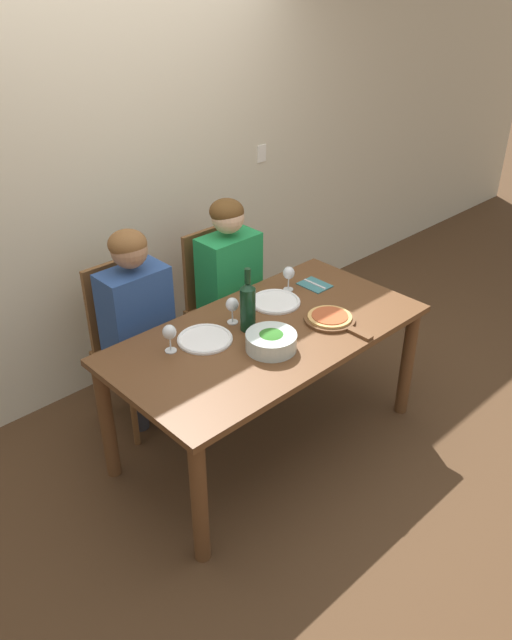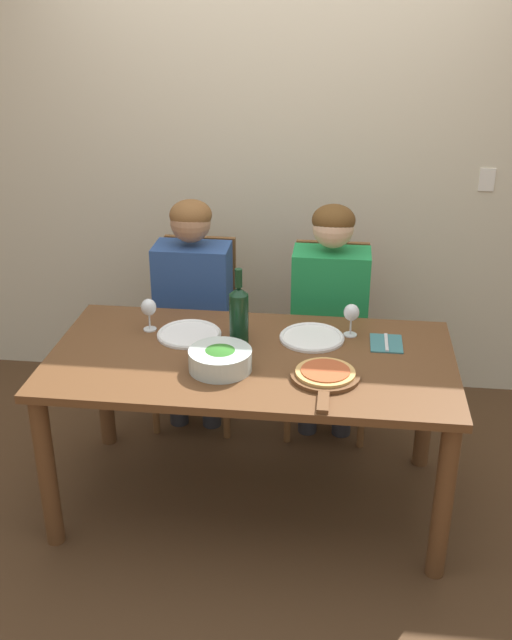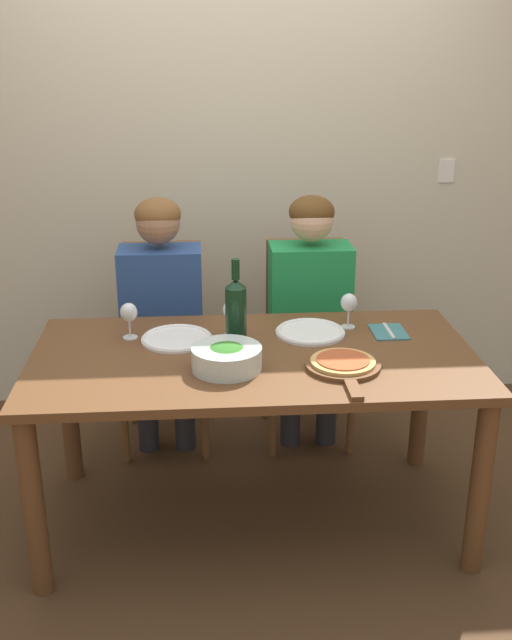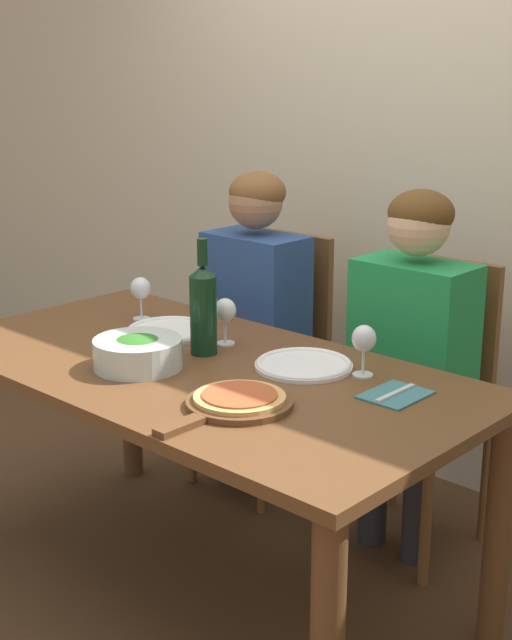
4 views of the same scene
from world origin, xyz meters
name	(u,v)px [view 4 (image 4 of 4)]	position (x,y,z in m)	size (l,w,h in m)	color
ground_plane	(202,587)	(0.00, 0.00, 0.00)	(40.00, 40.00, 0.00)	#4C331E
back_wall	(431,135)	(0.00, 1.22, 1.35)	(10.00, 0.06, 2.70)	beige
dining_table	(198,398)	(0.00, 0.00, 0.65)	(1.73, 0.89, 0.75)	brown
chair_left	(273,352)	(-0.38, 0.77, 0.52)	(0.42, 0.42, 0.98)	brown
chair_right	(426,395)	(0.31, 0.77, 0.52)	(0.42, 0.42, 0.98)	brown
person_woman	(253,303)	(-0.38, 0.65, 0.74)	(0.47, 0.51, 1.23)	#28282D
person_man	(410,341)	(0.31, 0.65, 0.74)	(0.47, 0.51, 1.23)	#28282D
wine_bottle	(203,308)	(-0.06, 0.09, 0.90)	(0.08, 0.08, 0.36)	black
broccoli_bowl	(138,353)	(-0.11, -0.14, 0.80)	(0.26, 0.26, 0.10)	silver
dinner_plate_left	(170,330)	(-0.30, 0.16, 0.76)	(0.29, 0.29, 0.02)	white
dinner_plate_right	(304,365)	(0.25, 0.19, 0.76)	(0.29, 0.29, 0.02)	white
pizza_on_board	(237,402)	(0.32, -0.16, 0.77)	(0.28, 0.42, 0.04)	brown
wine_glass_left	(141,290)	(-0.49, 0.20, 0.86)	(0.07, 0.07, 0.15)	silver
wine_glass_right	(364,341)	(0.42, 0.25, 0.86)	(0.07, 0.07, 0.15)	silver
wine_glass_centre	(225,313)	(-0.08, 0.19, 0.86)	(0.07, 0.07, 0.15)	silver
fork_on_napkin	(395,395)	(0.58, 0.18, 0.76)	(0.14, 0.18, 0.01)	#387075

